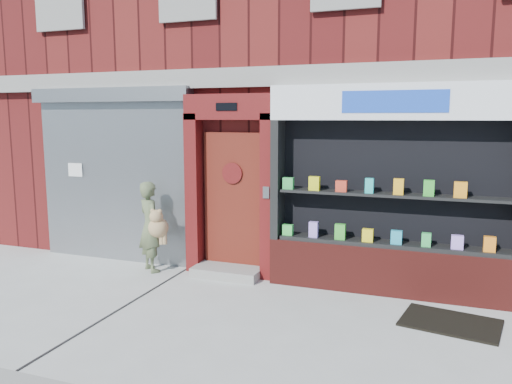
% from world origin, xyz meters
% --- Properties ---
extents(ground, '(80.00, 80.00, 0.00)m').
position_xyz_m(ground, '(0.00, 0.00, 0.00)').
color(ground, '#9E9E99').
rests_on(ground, ground).
extents(building, '(12.00, 8.16, 8.00)m').
position_xyz_m(building, '(-0.00, 5.99, 4.00)').
color(building, '#4A1010').
rests_on(building, ground).
extents(shutter_bay, '(3.10, 0.30, 3.04)m').
position_xyz_m(shutter_bay, '(-3.00, 1.93, 1.72)').
color(shutter_bay, gray).
rests_on(shutter_bay, ground).
extents(red_door_bay, '(1.52, 0.58, 2.90)m').
position_xyz_m(red_door_bay, '(-0.75, 1.86, 1.46)').
color(red_door_bay, '#4F0D0E').
rests_on(red_door_bay, ground).
extents(pharmacy_bay, '(3.50, 0.41, 3.00)m').
position_xyz_m(pharmacy_bay, '(1.75, 1.81, 1.37)').
color(pharmacy_bay, '#5D1A16').
rests_on(pharmacy_bay, ground).
extents(woman, '(0.69, 0.61, 1.50)m').
position_xyz_m(woman, '(-2.04, 1.54, 0.76)').
color(woman, '#586441').
rests_on(woman, ground).
extents(doormat, '(1.27, 0.99, 0.03)m').
position_xyz_m(doormat, '(2.59, 0.92, 0.01)').
color(doormat, black).
rests_on(doormat, ground).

